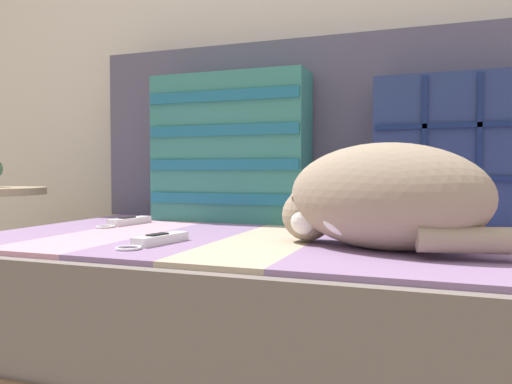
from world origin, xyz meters
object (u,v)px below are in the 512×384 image
object	(u,v)px
couch	(365,320)
throw_pillow_quilted	(451,153)
sleeping_cat	(377,199)
game_remote_far	(158,240)
throw_pillow_striped	(230,148)
game_remote_near	(128,221)

from	to	relation	value
couch	throw_pillow_quilted	world-z (taller)	throw_pillow_quilted
sleeping_cat	game_remote_far	distance (m)	0.44
sleeping_cat	throw_pillow_quilted	bearing A→B (deg)	70.93
throw_pillow_striped	game_remote_far	world-z (taller)	throw_pillow_striped
couch	game_remote_near	world-z (taller)	game_remote_near
throw_pillow_quilted	game_remote_far	world-z (taller)	throw_pillow_quilted
sleeping_cat	game_remote_far	xyz separation A→B (m)	(-0.42, -0.08, -0.09)
couch	game_remote_far	xyz separation A→B (m)	(-0.38, -0.24, 0.19)
couch	throw_pillow_striped	bearing A→B (deg)	150.99
throw_pillow_quilted	game_remote_near	distance (m)	0.86
throw_pillow_quilted	sleeping_cat	distance (m)	0.43
couch	sleeping_cat	bearing A→B (deg)	-75.13
couch	throw_pillow_striped	size ratio (longest dim) A/B	3.96
throw_pillow_quilted	throw_pillow_striped	distance (m)	0.60
game_remote_near	game_remote_far	distance (m)	0.39
game_remote_near	game_remote_far	bearing A→B (deg)	-47.05
couch	throw_pillow_quilted	size ratio (longest dim) A/B	4.74
throw_pillow_quilted	game_remote_near	xyz separation A→B (m)	(-0.82, -0.19, -0.18)
couch	sleeping_cat	distance (m)	0.32
couch	game_remote_far	world-z (taller)	game_remote_far
throw_pillow_striped	game_remote_near	size ratio (longest dim) A/B	2.41
couch	sleeping_cat	xyz separation A→B (m)	(0.04, -0.16, 0.28)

